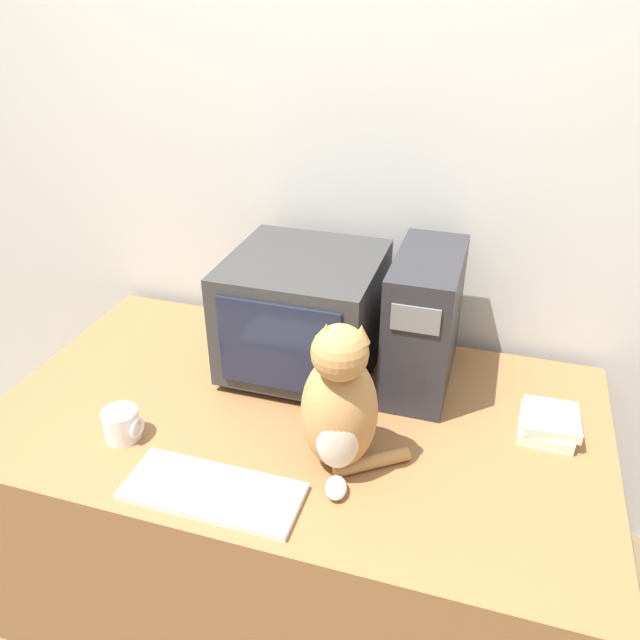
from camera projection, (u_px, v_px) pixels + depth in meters
wall_back at (352, 169)px, 1.95m from camera, size 7.00×0.05×2.50m
desk at (300, 501)px, 1.94m from camera, size 1.70×0.97×0.71m
crt_monitor at (304, 313)px, 1.87m from camera, size 0.44×0.44×0.37m
computer_tower at (424, 321)px, 1.80m from camera, size 0.18×0.39×0.41m
keyboard at (213, 491)px, 1.48m from camera, size 0.43×0.17×0.02m
cat at (340, 406)px, 1.49m from camera, size 0.29×0.28×0.42m
book_stack at (548, 423)px, 1.67m from camera, size 0.16×0.17×0.06m
pen at (190, 463)px, 1.57m from camera, size 0.14×0.02×0.01m
mug at (122, 425)px, 1.65m from camera, size 0.10×0.09×0.09m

